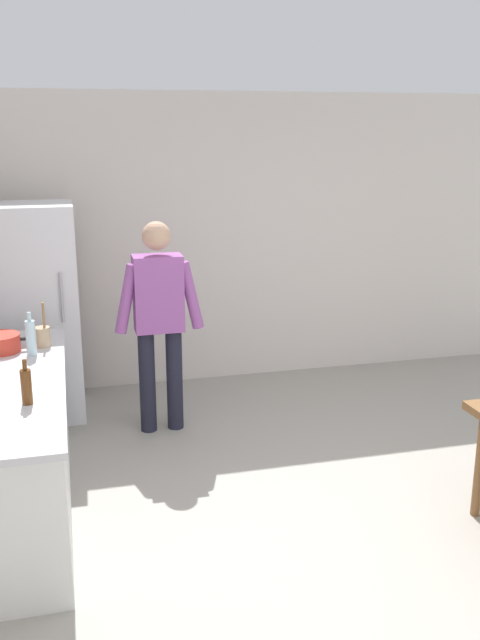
{
  "coord_description": "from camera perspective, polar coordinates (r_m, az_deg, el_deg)",
  "views": [
    {
      "loc": [
        -1.63,
        -3.41,
        2.39
      ],
      "look_at": [
        -0.43,
        1.31,
        1.04
      ],
      "focal_mm": 39.11,
      "sensor_mm": 36.0,
      "label": 1
    }
  ],
  "objects": [
    {
      "name": "ground_plane",
      "position": [
        4.47,
        9.94,
        -17.01
      ],
      "size": [
        14.0,
        14.0,
        0.0
      ],
      "primitive_type": "plane",
      "color": "#9E998E"
    },
    {
      "name": "kitchen_counter",
      "position": [
        4.65,
        -17.74,
        -9.86
      ],
      "size": [
        0.64,
        2.2,
        0.9
      ],
      "color": "white",
      "rests_on": "ground_plane"
    },
    {
      "name": "bottle_water_clear",
      "position": [
        4.88,
        -16.74,
        -1.36
      ],
      "size": [
        0.07,
        0.07,
        0.3
      ],
      "color": "silver",
      "rests_on": "kitchen_counter"
    },
    {
      "name": "bottle_beer_brown",
      "position": [
        4.04,
        -17.08,
        -5.18
      ],
      "size": [
        0.06,
        0.06,
        0.26
      ],
      "color": "#5B3314",
      "rests_on": "kitchen_counter"
    },
    {
      "name": "wall_back",
      "position": [
        6.7,
        0.02,
        6.61
      ],
      "size": [
        6.4,
        0.12,
        2.7
      ],
      "primitive_type": "cube",
      "color": "silver",
      "rests_on": "ground_plane"
    },
    {
      "name": "refrigerator",
      "position": [
        6.01,
        -16.36,
        0.54
      ],
      "size": [
        0.7,
        0.67,
        1.8
      ],
      "color": "white",
      "rests_on": "ground_plane"
    },
    {
      "name": "person",
      "position": [
        5.49,
        -6.65,
        0.53
      ],
      "size": [
        0.7,
        0.22,
        1.7
      ],
      "color": "#1E1E2D",
      "rests_on": "ground_plane"
    },
    {
      "name": "utensil_jar",
      "position": [
        5.07,
        -15.86,
        -1.24
      ],
      "size": [
        0.11,
        0.11,
        0.32
      ],
      "color": "tan",
      "rests_on": "kitchen_counter"
    }
  ]
}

